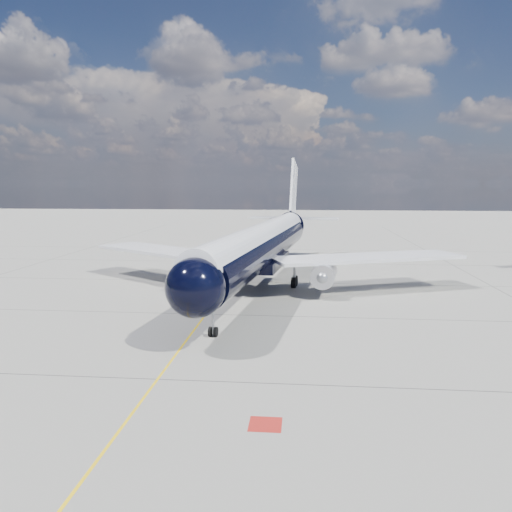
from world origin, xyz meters
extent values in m
plane|color=gray|center=(0.00, 30.00, 0.00)|extent=(320.00, 320.00, 0.00)
cube|color=yellow|center=(0.00, 25.00, 0.00)|extent=(0.16, 160.00, 0.01)
cube|color=maroon|center=(6.80, -10.00, 0.00)|extent=(1.60, 1.60, 0.01)
cylinder|color=black|center=(3.99, 21.45, 4.58)|extent=(9.13, 41.68, 4.15)
sphere|color=black|center=(1.35, -0.23, 4.58)|extent=(4.62, 4.62, 4.15)
cone|color=black|center=(7.09, 46.91, 5.24)|extent=(5.04, 8.09, 4.15)
cylinder|color=white|center=(3.99, 21.45, 5.62)|extent=(8.49, 43.73, 3.24)
cube|color=black|center=(1.32, -0.44, 5.18)|extent=(2.76, 1.62, 0.60)
cube|color=white|center=(-7.19, 24.46, 3.60)|extent=(20.31, 16.48, 0.35)
cube|color=white|center=(15.56, 21.69, 3.60)|extent=(21.52, 12.62, 0.35)
cube|color=black|center=(3.99, 21.45, 3.06)|extent=(5.87, 11.39, 1.09)
cylinder|color=#BBBBC3|center=(-3.32, 20.14, 2.35)|extent=(3.03, 5.28, 2.45)
cylinder|color=#BBBBC3|center=(10.77, 18.42, 2.35)|extent=(3.03, 5.28, 2.45)
sphere|color=gray|center=(-3.60, 17.86, 2.35)|extent=(1.34, 1.34, 1.20)
sphere|color=gray|center=(10.49, 16.15, 2.35)|extent=(1.34, 1.34, 1.20)
cube|color=white|center=(-3.29, 20.35, 3.17)|extent=(0.66, 3.50, 1.20)
cube|color=white|center=(10.79, 18.64, 3.17)|extent=(0.66, 3.50, 1.20)
cube|color=white|center=(7.02, 46.37, 10.81)|extent=(1.18, 6.92, 9.31)
cube|color=white|center=(7.09, 46.91, 6.11)|extent=(14.51, 5.18, 0.24)
cylinder|color=gray|center=(1.81, 3.57, 1.36)|extent=(0.22, 0.22, 2.29)
cylinder|color=black|center=(1.59, 3.59, 0.38)|extent=(0.29, 0.78, 0.76)
cylinder|color=black|center=(2.03, 3.54, 0.38)|extent=(0.29, 0.78, 0.76)
cylinder|color=gray|center=(0.72, 23.49, 1.47)|extent=(0.32, 0.32, 2.07)
cylinder|color=gray|center=(7.65, 22.65, 1.47)|extent=(0.32, 0.32, 2.07)
cylinder|color=black|center=(0.65, 22.90, 0.60)|extent=(0.63, 1.25, 1.20)
cylinder|color=black|center=(0.79, 24.09, 0.60)|extent=(0.63, 1.25, 1.20)
cylinder|color=black|center=(7.58, 22.05, 0.60)|extent=(0.63, 1.25, 1.20)
cylinder|color=black|center=(7.73, 23.24, 0.60)|extent=(0.63, 1.25, 1.20)
camera|label=1|loc=(8.45, -32.59, 11.50)|focal=35.00mm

